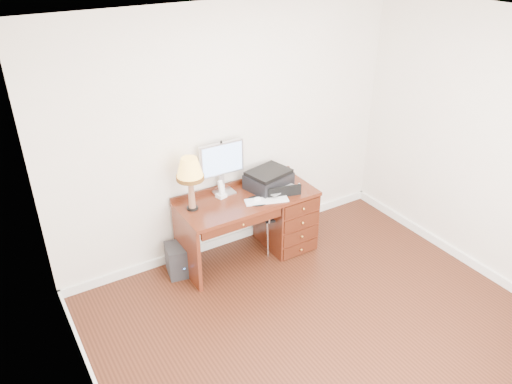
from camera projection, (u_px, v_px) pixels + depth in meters
ground at (324, 331)px, 4.61m from camera, size 4.00×4.00×0.00m
room_shell at (286, 289)px, 5.06m from camera, size 4.00×4.00×4.00m
desk at (272, 216)px, 5.61m from camera, size 1.50×0.67×0.75m
monitor at (222, 162)px, 5.23m from camera, size 0.50×0.16×0.57m
keyboard at (267, 200)px, 5.22m from camera, size 0.47×0.27×0.02m
mouse_pad at (257, 200)px, 5.22m from camera, size 0.22×0.22×0.04m
printer at (269, 179)px, 5.44m from camera, size 0.53×0.45×0.20m
leg_lamp at (190, 172)px, 4.88m from camera, size 0.28×0.28×0.57m
phone at (221, 192)px, 5.27m from camera, size 0.11×0.11×0.19m
pen_cup at (264, 178)px, 5.57m from camera, size 0.09×0.09×0.11m
chair at (281, 208)px, 5.53m from camera, size 0.50×0.50×0.87m
equipment_box at (181, 259)px, 5.30m from camera, size 0.34×0.34×0.34m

